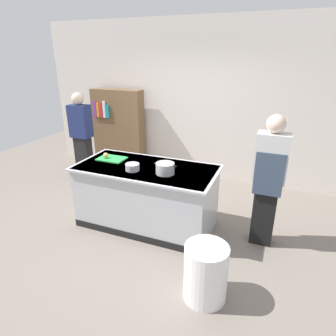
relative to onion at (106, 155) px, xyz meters
The scene contains 11 objects.
ground_plane 1.18m from the onion, ahead, with size 10.00×10.00×0.00m, color slate.
back_wall 2.22m from the onion, 71.34° to the left, with size 6.40×0.12×3.00m, color silver.
counter_island 0.85m from the onion, ahead, with size 1.98×0.98×0.90m.
cutting_board 0.10m from the onion, 21.02° to the left, with size 0.40×0.28×0.02m, color green.
onion is the anchor object (origin of this frame).
stock_pot 1.04m from the onion, ahead, with size 0.31×0.24×0.15m.
mixing_bowl 0.62m from the onion, 22.29° to the right, with size 0.19×0.19×0.09m, color #B7BABF.
trash_bin 2.25m from the onion, 30.75° to the right, with size 0.44×0.44×0.61m, color white.
person_chef 2.30m from the onion, ahead, with size 0.38×0.25×1.72m.
person_guest 1.44m from the onion, 141.67° to the left, with size 0.38×0.24×1.72m.
bookshelf 1.93m from the onion, 115.78° to the left, with size 1.10×0.31×1.70m.
Camera 1 is at (1.68, -3.32, 2.36)m, focal length 30.76 mm.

